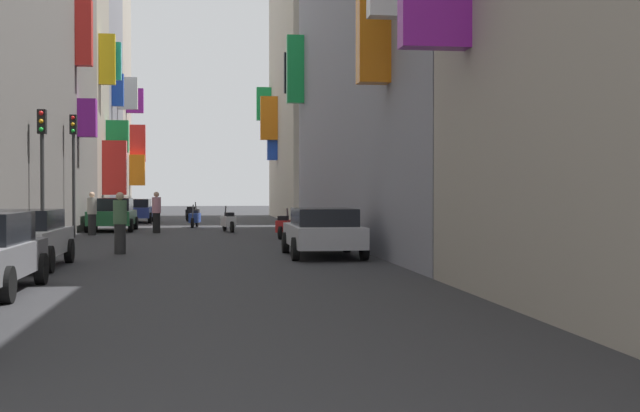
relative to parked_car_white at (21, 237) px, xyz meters
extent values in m
plane|color=#2D2D30|center=(3.83, 12.55, -0.72)|extent=(140.00, 140.00, 0.00)
cube|color=purple|center=(-0.79, 16.92, 4.18)|extent=(0.77, 0.64, 1.62)
cube|color=red|center=(-0.83, 16.36, 7.70)|extent=(0.68, 0.56, 2.76)
cube|color=#9E9384|center=(-4.17, 25.92, 8.32)|extent=(6.00, 5.36, 18.09)
cube|color=#19B2BF|center=(-0.64, 24.58, 7.76)|extent=(1.07, 0.41, 1.93)
cube|color=red|center=(-0.55, 25.42, 2.29)|extent=(1.24, 0.61, 2.85)
cube|color=green|center=(-0.58, 27.13, 4.05)|extent=(1.19, 0.61, 1.74)
cube|color=yellow|center=(-0.77, 24.04, 7.77)|extent=(0.82, 0.41, 2.57)
cube|color=gray|center=(-4.17, 32.49, 8.43)|extent=(6.00, 7.77, 18.29)
cube|color=blue|center=(-0.84, 29.94, 6.91)|extent=(0.66, 0.45, 1.86)
cube|color=white|center=(-0.57, 33.01, 7.07)|extent=(1.21, 0.41, 1.95)
cube|color=#B2A899|center=(-4.17, 39.47, 7.16)|extent=(6.00, 6.17, 15.77)
cube|color=red|center=(-0.63, 41.40, 4.46)|extent=(1.08, 0.44, 2.64)
cube|color=purple|center=(-0.60, 38.69, 7.21)|extent=(1.14, 0.51, 1.65)
cube|color=orange|center=(-0.64, 40.95, 2.55)|extent=(1.06, 0.64, 2.17)
cube|color=black|center=(8.42, 21.10, 6.83)|extent=(0.81, 0.36, 1.98)
cube|color=orange|center=(8.43, 0.61, 5.00)|extent=(0.80, 0.59, 2.47)
cube|color=green|center=(8.42, 19.72, 6.83)|extent=(0.80, 0.44, 3.20)
cube|color=#BCB29E|center=(11.83, 33.56, 8.71)|extent=(6.00, 17.98, 18.86)
cube|color=green|center=(8.31, 40.60, 7.31)|extent=(1.04, 0.60, 2.34)
cube|color=orange|center=(8.27, 34.94, 5.81)|extent=(1.12, 0.43, 2.82)
cube|color=blue|center=(8.50, 35.20, 4.46)|extent=(0.66, 0.47, 2.73)
cylinder|color=black|center=(1.15, -6.45, -0.42)|extent=(0.18, 0.60, 0.60)
cylinder|color=black|center=(1.15, -3.67, -0.42)|extent=(0.18, 0.60, 0.60)
cube|color=white|center=(0.00, -0.06, -0.13)|extent=(1.78, 4.19, 0.59)
cube|color=black|center=(0.00, 0.15, 0.40)|extent=(1.56, 2.34, 0.46)
cylinder|color=black|center=(0.89, -1.44, -0.42)|extent=(0.18, 0.60, 0.60)
cylinder|color=black|center=(0.89, 1.33, -0.42)|extent=(0.18, 0.60, 0.60)
cube|color=#B7B7BC|center=(7.41, 2.58, -0.14)|extent=(1.79, 4.25, 0.55)
cube|color=black|center=(7.41, 2.37, 0.36)|extent=(1.57, 2.38, 0.46)
cylinder|color=black|center=(6.52, 3.98, -0.42)|extent=(0.18, 0.60, 0.60)
cylinder|color=black|center=(8.31, 3.98, -0.42)|extent=(0.18, 0.60, 0.60)
cylinder|color=black|center=(6.52, 1.18, -0.42)|extent=(0.18, 0.60, 0.60)
cylinder|color=black|center=(8.31, 1.18, -0.42)|extent=(0.18, 0.60, 0.60)
cube|color=#236638|center=(0.08, 18.33, -0.12)|extent=(1.84, 3.95, 0.61)
cube|color=black|center=(0.08, 18.53, 0.47)|extent=(1.62, 2.21, 0.56)
cylinder|color=black|center=(1.00, 17.03, -0.42)|extent=(0.18, 0.60, 0.60)
cylinder|color=black|center=(-0.83, 17.03, -0.42)|extent=(0.18, 0.60, 0.60)
cylinder|color=black|center=(1.00, 19.63, -0.42)|extent=(0.18, 0.60, 0.60)
cylinder|color=black|center=(-0.83, 19.63, -0.42)|extent=(0.18, 0.60, 0.60)
cube|color=navy|center=(0.24, 28.77, -0.14)|extent=(1.78, 4.45, 0.56)
cube|color=black|center=(0.24, 29.00, 0.38)|extent=(1.56, 2.49, 0.47)
cylinder|color=black|center=(1.13, 27.30, -0.42)|extent=(0.18, 0.60, 0.60)
cylinder|color=black|center=(-0.65, 27.30, -0.42)|extent=(0.18, 0.60, 0.60)
cylinder|color=black|center=(1.13, 30.24, -0.42)|extent=(0.18, 0.60, 0.60)
cylinder|color=black|center=(-0.65, 30.24, -0.42)|extent=(0.18, 0.60, 0.60)
cube|color=red|center=(7.17, 11.57, -0.26)|extent=(0.77, 1.28, 0.45)
cube|color=black|center=(7.11, 11.35, 0.05)|extent=(0.47, 0.63, 0.16)
cylinder|color=#4C4C51|center=(7.35, 12.15, 0.07)|extent=(0.14, 0.28, 0.68)
cylinder|color=black|center=(7.39, 12.29, -0.48)|extent=(0.24, 0.49, 0.48)
cylinder|color=black|center=(6.95, 10.85, -0.48)|extent=(0.24, 0.49, 0.48)
cube|color=#2D4CAD|center=(3.67, 21.82, -0.26)|extent=(0.60, 1.17, 0.45)
cube|color=black|center=(3.70, 22.02, 0.05)|extent=(0.40, 0.60, 0.16)
cylinder|color=#4C4C51|center=(3.59, 21.26, 0.07)|extent=(0.10, 0.28, 0.68)
cylinder|color=black|center=(3.56, 21.13, -0.48)|extent=(0.17, 0.49, 0.48)
cylinder|color=black|center=(3.77, 22.51, -0.48)|extent=(0.17, 0.49, 0.48)
cube|color=silver|center=(5.19, 16.96, -0.26)|extent=(0.66, 1.25, 0.45)
cube|color=black|center=(5.23, 16.74, 0.05)|extent=(0.42, 0.61, 0.16)
cylinder|color=#4C4C51|center=(5.08, 17.54, 0.07)|extent=(0.11, 0.28, 0.68)
cylinder|color=black|center=(5.05, 17.69, -0.48)|extent=(0.19, 0.49, 0.48)
cylinder|color=black|center=(5.33, 16.23, -0.48)|extent=(0.19, 0.49, 0.48)
cube|color=black|center=(3.39, 31.08, -0.26)|extent=(0.81, 1.21, 0.45)
cube|color=black|center=(3.32, 30.88, 0.05)|extent=(0.50, 0.64, 0.16)
cylinder|color=#4C4C51|center=(3.59, 31.61, 0.07)|extent=(0.15, 0.28, 0.68)
cylinder|color=black|center=(3.64, 31.74, -0.48)|extent=(0.27, 0.48, 0.48)
cylinder|color=black|center=(3.14, 30.42, -0.48)|extent=(0.27, 0.48, 0.48)
cube|color=orange|center=(0.20, 23.78, -0.26)|extent=(0.83, 1.22, 0.45)
cube|color=black|center=(0.12, 23.58, 0.05)|extent=(0.51, 0.64, 0.16)
cylinder|color=#4C4C51|center=(0.41, 24.31, 0.07)|extent=(0.16, 0.28, 0.68)
cylinder|color=black|center=(0.46, 24.44, -0.48)|extent=(0.27, 0.48, 0.48)
cylinder|color=black|center=(-0.06, 23.12, -0.48)|extent=(0.27, 0.48, 0.48)
cylinder|color=black|center=(2.14, 16.36, -0.30)|extent=(0.44, 0.44, 0.85)
cylinder|color=pink|center=(2.14, 16.36, 0.47)|extent=(0.52, 0.52, 0.67)
sphere|color=tan|center=(2.14, 16.36, 0.92)|extent=(0.23, 0.23, 0.23)
cylinder|color=#252525|center=(-0.33, 14.79, -0.30)|extent=(0.35, 0.35, 0.85)
cylinder|color=#B2AD9E|center=(-0.33, 14.79, 0.46)|extent=(0.42, 0.42, 0.67)
sphere|color=tan|center=(-0.33, 14.79, 0.91)|extent=(0.23, 0.23, 0.23)
cylinder|color=#2A2A2A|center=(1.84, 4.12, -0.30)|extent=(0.44, 0.44, 0.85)
cylinder|color=#4C724C|center=(1.84, 4.12, 0.47)|extent=(0.52, 0.52, 0.67)
sphere|color=tan|center=(1.84, 4.12, 0.92)|extent=(0.23, 0.23, 0.23)
cylinder|color=#2D2D2D|center=(-0.81, 13.22, 1.26)|extent=(0.12, 0.12, 3.96)
cube|color=black|center=(-0.81, 13.22, 3.62)|extent=(0.26, 0.26, 0.75)
sphere|color=red|center=(-0.81, 13.08, 3.87)|extent=(0.14, 0.14, 0.14)
sphere|color=orange|center=(-0.81, 13.08, 3.62)|extent=(0.14, 0.14, 0.14)
sphere|color=green|center=(-0.81, 13.08, 3.37)|extent=(0.14, 0.14, 0.14)
cylinder|color=#2D2D2D|center=(-0.78, 6.82, 1.06)|extent=(0.12, 0.12, 3.56)
cube|color=black|center=(-0.78, 6.82, 3.21)|extent=(0.26, 0.26, 0.75)
sphere|color=red|center=(-0.78, 6.68, 3.46)|extent=(0.14, 0.14, 0.14)
sphere|color=orange|center=(-0.78, 6.68, 3.21)|extent=(0.14, 0.14, 0.14)
sphere|color=green|center=(-0.78, 6.68, 2.96)|extent=(0.14, 0.14, 0.14)
camera|label=1|loc=(4.30, -20.40, 1.06)|focal=47.77mm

